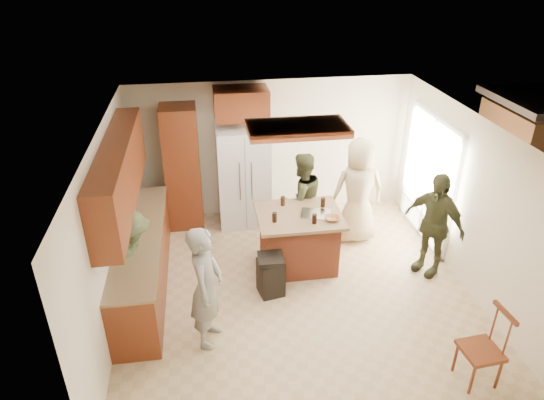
{
  "coord_description": "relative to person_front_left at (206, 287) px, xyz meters",
  "views": [
    {
      "loc": [
        -1.2,
        -5.6,
        4.55
      ],
      "look_at": [
        -0.26,
        0.71,
        1.15
      ],
      "focal_mm": 32.0,
      "sensor_mm": 36.0,
      "label": 1
    }
  ],
  "objects": [
    {
      "name": "island_items",
      "position": [
        1.66,
        1.35,
        0.13
      ],
      "size": [
        1.0,
        0.7,
        0.15
      ],
      "color": "silver",
      "rests_on": "kitchen_island"
    },
    {
      "name": "trash_bin",
      "position": [
        0.91,
        0.81,
        -0.51
      ],
      "size": [
        0.4,
        0.4,
        0.63
      ],
      "color": "black",
      "rests_on": "ground"
    },
    {
      "name": "person_behind_right",
      "position": [
        2.57,
        2.09,
        0.07
      ],
      "size": [
        0.89,
        0.58,
        1.82
      ],
      "primitive_type": "imported",
      "rotation": [
        0.0,
        0.0,
        3.14
      ],
      "color": "tan",
      "rests_on": "ground"
    },
    {
      "name": "back_wall_units",
      "position": [
        -0.04,
        3.03,
        0.55
      ],
      "size": [
        1.8,
        0.6,
        2.45
      ],
      "color": "maroon",
      "rests_on": "ground"
    },
    {
      "name": "person_front_left",
      "position": [
        0.0,
        0.0,
        0.0
      ],
      "size": [
        0.59,
        0.7,
        1.67
      ],
      "primitive_type": "imported",
      "rotation": [
        0.0,
        0.0,
        1.31
      ],
      "color": "gray",
      "rests_on": "ground"
    },
    {
      "name": "room_shell",
      "position": [
        5.67,
        2.47,
        0.03
      ],
      "size": [
        8.0,
        5.2,
        5.0
      ],
      "color": "tan",
      "rests_on": "ground"
    },
    {
      "name": "person_counter",
      "position": [
        -0.95,
        0.75,
        -0.06
      ],
      "size": [
        0.83,
        1.1,
        1.54
      ],
      "primitive_type": "imported",
      "rotation": [
        0.0,
        0.0,
        1.15
      ],
      "color": "#373F25",
      "rests_on": "ground"
    },
    {
      "name": "left_cabinetry",
      "position": [
        -0.95,
        1.23,
        0.12
      ],
      "size": [
        0.64,
        3.0,
        2.3
      ],
      "color": "maroon",
      "rests_on": "ground"
    },
    {
      "name": "spindle_chair",
      "position": [
        3.06,
        -1.12,
        -0.38
      ],
      "size": [
        0.45,
        0.45,
        0.99
      ],
      "color": "maroon",
      "rests_on": "ground"
    },
    {
      "name": "refrigerator",
      "position": [
        0.75,
        2.95,
        0.07
      ],
      "size": [
        0.9,
        0.76,
        1.8
      ],
      "color": "white",
      "rests_on": "ground"
    },
    {
      "name": "person_behind_left",
      "position": [
        1.61,
        2.12,
        -0.02
      ],
      "size": [
        0.91,
        0.73,
        1.62
      ],
      "primitive_type": "imported",
      "rotation": [
        0.0,
        0.0,
        3.5
      ],
      "color": "#383B22",
      "rests_on": "ground"
    },
    {
      "name": "person_side_right",
      "position": [
        3.4,
        1.0,
        0.0
      ],
      "size": [
        0.95,
        1.09,
        1.67
      ],
      "primitive_type": "imported",
      "rotation": [
        0.0,
        0.0,
        -1.0
      ],
      "color": "#363821",
      "rests_on": "ground"
    },
    {
      "name": "kitchen_island",
      "position": [
        1.44,
        1.44,
        -0.36
      ],
      "size": [
        1.28,
        1.03,
        0.93
      ],
      "color": "#A24529",
      "rests_on": "ground"
    }
  ]
}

